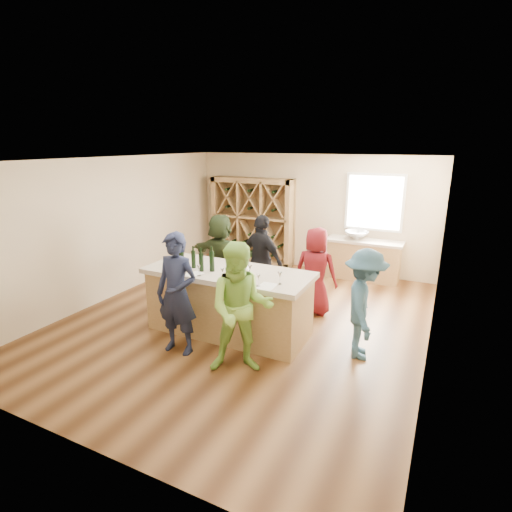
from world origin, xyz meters
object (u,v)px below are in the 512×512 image
at_px(tasting_counter_base, 229,304).
at_px(person_far_mid, 262,260).
at_px(person_near_left, 177,294).
at_px(wine_bottle_b, 182,259).
at_px(wine_bottle_e, 212,261).
at_px(person_far_right, 315,271).
at_px(wine_bottle_d, 201,262).
at_px(person_server, 364,305).
at_px(wine_rack, 252,221).
at_px(person_near_right, 241,309).
at_px(person_far_left, 221,256).
at_px(sink, 356,235).
at_px(wine_bottle_a, 180,258).
at_px(wine_bottle_c, 193,259).

xyz_separation_m(tasting_counter_base, person_far_mid, (-0.03, 1.35, 0.38)).
bearing_deg(person_near_left, wine_bottle_b, 117.38).
xyz_separation_m(wine_bottle_e, person_far_right, (1.25, 1.50, -0.43)).
xyz_separation_m(wine_bottle_d, person_server, (2.51, 0.39, -0.41)).
xyz_separation_m(wine_rack, person_server, (3.61, -3.63, -0.28)).
relative_size(wine_bottle_d, person_near_right, 0.17).
bearing_deg(tasting_counter_base, wine_bottle_d, -149.64).
height_order(person_near_left, person_far_mid, person_near_left).
bearing_deg(person_server, wine_bottle_b, 83.98).
distance_m(wine_rack, person_far_left, 2.55).
distance_m(wine_bottle_b, person_far_right, 2.42).
height_order(sink, person_server, person_server).
distance_m(wine_bottle_a, person_server, 3.01).
distance_m(wine_rack, wine_bottle_a, 4.03).
relative_size(tasting_counter_base, person_server, 1.59).
height_order(wine_bottle_b, wine_bottle_c, wine_bottle_b).
bearing_deg(wine_bottle_c, wine_bottle_a, -168.53).
height_order(sink, tasting_counter_base, sink).
distance_m(wine_bottle_d, wine_bottle_e, 0.17).
xyz_separation_m(person_near_left, person_server, (2.51, 1.05, -0.10)).
bearing_deg(wine_rack, person_server, -45.19).
distance_m(wine_bottle_e, person_far_mid, 1.54).
bearing_deg(wine_bottle_d, wine_bottle_c, 157.13).
xyz_separation_m(person_server, person_far_mid, (-2.18, 1.17, 0.06)).
bearing_deg(person_far_left, person_near_right, 132.72).
xyz_separation_m(wine_rack, wine_bottle_c, (0.88, -3.93, 0.13)).
bearing_deg(person_near_right, wine_bottle_a, 127.56).
bearing_deg(sink, tasting_counter_base, -108.41).
distance_m(person_far_mid, person_far_right, 1.07).
xyz_separation_m(wine_bottle_a, wine_bottle_e, (0.61, 0.03, 0.02)).
xyz_separation_m(wine_rack, person_near_right, (2.19, -4.74, -0.18)).
bearing_deg(person_server, person_far_left, 56.08).
bearing_deg(person_far_left, person_far_mid, -171.93).
bearing_deg(person_far_mid, wine_bottle_d, 99.50).
relative_size(person_far_right, person_far_left, 0.94).
height_order(wine_bottle_d, person_near_left, person_near_left).
bearing_deg(sink, wine_bottle_c, -115.23).
distance_m(tasting_counter_base, person_far_mid, 1.40).
relative_size(wine_rack, person_far_left, 1.28).
height_order(tasting_counter_base, person_far_left, person_far_left).
xyz_separation_m(wine_rack, wine_bottle_d, (1.09, -4.02, 0.13)).
bearing_deg(person_near_left, wine_bottle_c, 103.30).
relative_size(tasting_counter_base, wine_bottle_a, 9.16).
relative_size(wine_bottle_d, person_far_right, 0.19).
xyz_separation_m(wine_bottle_c, person_server, (2.72, 0.30, -0.41)).
height_order(wine_bottle_c, person_server, person_server).
distance_m(person_near_left, person_near_right, 1.10).
bearing_deg(wine_bottle_b, wine_bottle_e, 6.86).
height_order(tasting_counter_base, person_server, person_server).
distance_m(wine_bottle_b, person_far_left, 1.58).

